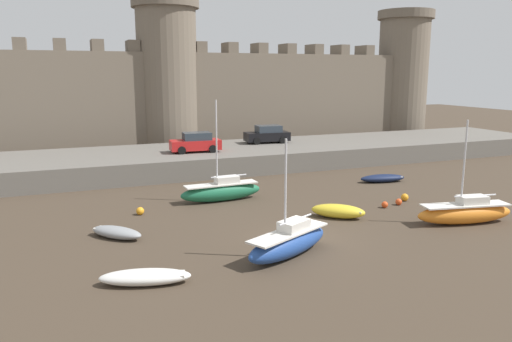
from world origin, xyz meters
TOP-DOWN VIEW (x-y plane):
  - ground_plane at (0.00, 0.00)m, footprint 160.00×160.00m
  - quay_road at (0.00, 19.94)m, footprint 69.98×10.00m
  - castle at (-0.00, 30.01)m, footprint 64.62×6.64m
  - rowboat_midflat_right at (-8.42, 3.76)m, footprint 2.76×2.86m
  - sailboat_midflat_left at (-1.31, 8.73)m, footprint 5.42×1.42m
  - sailboat_foreground_left at (9.49, -0.86)m, footprint 5.67×2.32m
  - sailboat_near_channel_left at (-1.54, -1.69)m, footprint 5.17×3.44m
  - rowboat_near_channel_right at (11.63, 9.50)m, footprint 3.63×1.65m
  - rowboat_foreground_centre at (-8.04, -2.34)m, footprint 3.73×2.08m
  - rowboat_foreground_right at (3.65, 2.67)m, footprint 3.09×2.83m
  - mooring_buoy_near_shore at (8.59, 3.64)m, footprint 0.41×0.41m
  - mooring_buoy_near_channel at (9.58, 4.32)m, footprint 0.48×0.48m
  - mooring_buoy_mid_mud at (7.40, 3.43)m, footprint 0.40×0.40m
  - mooring_buoy_off_centre at (-6.67, 7.45)m, footprint 0.46×0.46m
  - car_quay_west at (7.35, 21.50)m, footprint 4.20×2.09m
  - car_quay_centre_east at (-0.25, 18.76)m, footprint 4.20×2.09m

SIDE VIEW (x-z plane):
  - ground_plane at x=0.00m, z-range 0.00..0.00m
  - mooring_buoy_mid_mud at x=7.40m, z-range 0.00..0.40m
  - mooring_buoy_near_shore at x=8.59m, z-range 0.00..0.41m
  - mooring_buoy_off_centre at x=-6.67m, z-range 0.00..0.46m
  - mooring_buoy_near_channel at x=9.58m, z-range 0.00..0.48m
  - rowboat_midflat_right at x=-8.42m, z-range 0.02..0.58m
  - rowboat_foreground_centre at x=-8.04m, z-range 0.02..0.60m
  - rowboat_near_channel_right at x=11.63m, z-range 0.02..0.60m
  - rowboat_foreground_right at x=3.65m, z-range 0.02..0.79m
  - sailboat_foreground_left at x=9.49m, z-range -2.19..3.47m
  - sailboat_near_channel_left at x=-1.54m, z-range -2.01..3.34m
  - sailboat_midflat_left at x=-1.31m, z-range -2.56..3.89m
  - quay_road at x=0.00m, z-range 0.00..1.63m
  - car_quay_west at x=7.35m, z-range 1.59..3.21m
  - car_quay_centre_east at x=-0.25m, z-range 1.59..3.21m
  - castle at x=0.00m, z-range -2.70..15.58m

